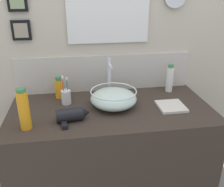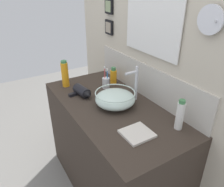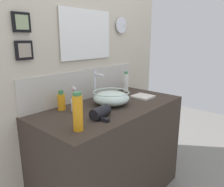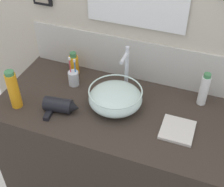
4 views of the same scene
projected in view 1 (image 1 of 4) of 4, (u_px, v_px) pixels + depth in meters
The scene contains 10 objects.
vanity_counter at pixel (111, 163), 1.76m from camera, with size 1.28×0.62×0.86m, color #382D26.
back_panel at pixel (104, 43), 1.76m from camera, with size 2.14×0.09×2.41m.
glass_bowl_sink at pixel (114, 98), 1.58m from camera, with size 0.29×0.29×0.11m.
faucet at pixel (109, 75), 1.70m from camera, with size 0.02×0.11×0.27m.
hair_drier at pixel (72, 115), 1.42m from camera, with size 0.20×0.15×0.08m.
toothbrush_cup at pixel (66, 97), 1.63m from camera, with size 0.06×0.06×0.19m.
lotion_bottle at pixel (59, 88), 1.71m from camera, with size 0.06×0.06×0.15m.
spray_bottle at pixel (24, 110), 1.32m from camera, with size 0.06×0.06×0.23m.
shampoo_bottle at pixel (170, 79), 1.80m from camera, with size 0.05×0.05×0.20m.
hand_towel at pixel (171, 106), 1.59m from camera, with size 0.17×0.18×0.02m, color silver.
Camera 1 is at (-0.21, -1.40, 1.58)m, focal length 40.00 mm.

